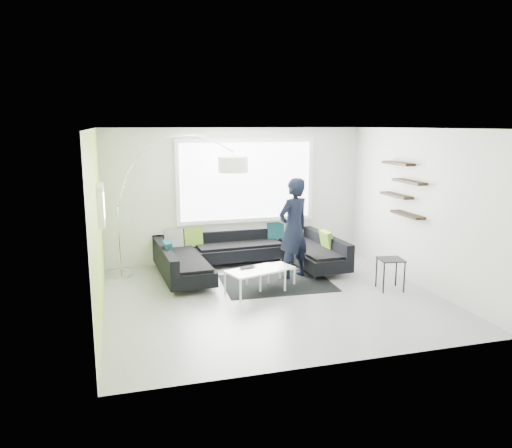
{
  "coord_description": "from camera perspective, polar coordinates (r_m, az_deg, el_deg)",
  "views": [
    {
      "loc": [
        -2.45,
        -7.64,
        2.86
      ],
      "look_at": [
        -0.03,
        0.9,
        1.09
      ],
      "focal_mm": 35.0,
      "sensor_mm": 36.0,
      "label": 1
    }
  ],
  "objects": [
    {
      "name": "room_shell",
      "position": [
        8.3,
        1.74,
        4.02
      ],
      "size": [
        5.54,
        5.04,
        2.82
      ],
      "color": "silver",
      "rests_on": "ground"
    },
    {
      "name": "person",
      "position": [
        9.36,
        4.31,
        -0.51
      ],
      "size": [
        1.03,
        0.97,
        1.9
      ],
      "primitive_type": "imported",
      "rotation": [
        0.0,
        0.0,
        3.56
      ],
      "color": "black",
      "rests_on": "ground"
    },
    {
      "name": "laptop",
      "position": [
        8.68,
        -0.86,
        -5.05
      ],
      "size": [
        0.4,
        0.34,
        0.02
      ],
      "primitive_type": "imported",
      "rotation": [
        0.0,
        0.0,
        0.25
      ],
      "color": "black",
      "rests_on": "coffee_table"
    },
    {
      "name": "ground",
      "position": [
        8.52,
        1.84,
        -8.32
      ],
      "size": [
        5.5,
        5.5,
        0.0
      ],
      "primitive_type": "plane",
      "color": "gray",
      "rests_on": "ground"
    },
    {
      "name": "sectional_sofa",
      "position": [
        9.83,
        -0.79,
        -3.61
      ],
      "size": [
        3.59,
        2.35,
        0.75
      ],
      "rotation": [
        0.0,
        0.0,
        0.06
      ],
      "color": "black",
      "rests_on": "ground"
    },
    {
      "name": "side_table",
      "position": [
        9.1,
        15.08,
        -5.57
      ],
      "size": [
        0.47,
        0.47,
        0.56
      ],
      "primitive_type": "cube",
      "rotation": [
        0.0,
        0.0,
        -0.17
      ],
      "color": "black",
      "rests_on": "ground"
    },
    {
      "name": "rug",
      "position": [
        9.22,
        2.41,
        -6.75
      ],
      "size": [
        2.03,
        1.52,
        0.01
      ],
      "primitive_type": "cube",
      "rotation": [
        0.0,
        0.0,
        -0.05
      ],
      "color": "black",
      "rests_on": "ground"
    },
    {
      "name": "coffee_table",
      "position": [
        8.85,
        0.83,
        -6.17
      ],
      "size": [
        1.4,
        1.07,
        0.4
      ],
      "primitive_type": "cube",
      "rotation": [
        0.0,
        0.0,
        0.32
      ],
      "color": "silver",
      "rests_on": "ground"
    },
    {
      "name": "arc_lamp",
      "position": [
        9.7,
        -15.61,
        1.92
      ],
      "size": [
        2.69,
        1.53,
        2.7
      ],
      "primitive_type": null,
      "rotation": [
        0.0,
        0.0,
        -0.2
      ],
      "color": "silver",
      "rests_on": "ground"
    }
  ]
}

